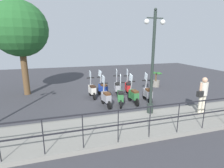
{
  "coord_description": "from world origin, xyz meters",
  "views": [
    {
      "loc": [
        -8.79,
        3.14,
        3.19
      ],
      "look_at": [
        0.2,
        0.5,
        0.9
      ],
      "focal_mm": 28.0,
      "sensor_mm": 36.0,
      "label": 1
    }
  ],
  "objects_px": {
    "lamp_post_near": "(152,70)",
    "potted_palm": "(156,81)",
    "scooter_near_1": "(133,95)",
    "scooter_near_2": "(120,96)",
    "tree_large": "(20,29)",
    "scooter_far_2": "(103,88)",
    "scooter_far_3": "(92,90)",
    "scooter_near_0": "(147,93)",
    "scooter_far_0": "(128,87)",
    "pedestrian_with_bag": "(203,93)",
    "scooter_near_3": "(106,97)",
    "scooter_far_1": "(117,87)"
  },
  "relations": [
    {
      "from": "potted_palm",
      "to": "pedestrian_with_bag",
      "type": "bearing_deg",
      "value": 171.37
    },
    {
      "from": "scooter_far_2",
      "to": "scooter_far_3",
      "type": "height_order",
      "value": "same"
    },
    {
      "from": "lamp_post_near",
      "to": "potted_palm",
      "type": "bearing_deg",
      "value": -32.59
    },
    {
      "from": "pedestrian_with_bag",
      "to": "scooter_near_0",
      "type": "bearing_deg",
      "value": 19.83
    },
    {
      "from": "potted_palm",
      "to": "scooter_near_3",
      "type": "relative_size",
      "value": 0.69
    },
    {
      "from": "tree_large",
      "to": "scooter_far_3",
      "type": "distance_m",
      "value": 5.35
    },
    {
      "from": "pedestrian_with_bag",
      "to": "potted_palm",
      "type": "distance_m",
      "value": 5.27
    },
    {
      "from": "lamp_post_near",
      "to": "potted_palm",
      "type": "height_order",
      "value": "lamp_post_near"
    },
    {
      "from": "potted_palm",
      "to": "scooter_far_3",
      "type": "relative_size",
      "value": 0.69
    },
    {
      "from": "scooter_near_3",
      "to": "scooter_far_0",
      "type": "relative_size",
      "value": 1.0
    },
    {
      "from": "scooter_far_0",
      "to": "lamp_post_near",
      "type": "bearing_deg",
      "value": -174.08
    },
    {
      "from": "pedestrian_with_bag",
      "to": "scooter_far_2",
      "type": "height_order",
      "value": "pedestrian_with_bag"
    },
    {
      "from": "scooter_near_3",
      "to": "scooter_far_3",
      "type": "height_order",
      "value": "same"
    },
    {
      "from": "scooter_near_0",
      "to": "scooter_near_1",
      "type": "xyz_separation_m",
      "value": [
        -0.05,
        0.85,
        0.0
      ]
    },
    {
      "from": "pedestrian_with_bag",
      "to": "scooter_near_2",
      "type": "bearing_deg",
      "value": 42.33
    },
    {
      "from": "scooter_near_1",
      "to": "scooter_near_2",
      "type": "bearing_deg",
      "value": 89.4
    },
    {
      "from": "scooter_near_0",
      "to": "scooter_near_1",
      "type": "height_order",
      "value": "same"
    },
    {
      "from": "tree_large",
      "to": "lamp_post_near",
      "type": "bearing_deg",
      "value": -131.44
    },
    {
      "from": "lamp_post_near",
      "to": "scooter_far_2",
      "type": "relative_size",
      "value": 2.79
    },
    {
      "from": "scooter_near_0",
      "to": "scooter_far_0",
      "type": "xyz_separation_m",
      "value": [
        1.49,
        0.53,
        0.0
      ]
    },
    {
      "from": "scooter_near_1",
      "to": "scooter_far_1",
      "type": "relative_size",
      "value": 1.0
    },
    {
      "from": "pedestrian_with_bag",
      "to": "scooter_near_0",
      "type": "relative_size",
      "value": 1.03
    },
    {
      "from": "scooter_near_1",
      "to": "scooter_near_0",
      "type": "bearing_deg",
      "value": -90.32
    },
    {
      "from": "scooter_near_2",
      "to": "scooter_far_2",
      "type": "bearing_deg",
      "value": 33.57
    },
    {
      "from": "pedestrian_with_bag",
      "to": "scooter_far_3",
      "type": "height_order",
      "value": "pedestrian_with_bag"
    },
    {
      "from": "scooter_near_3",
      "to": "scooter_far_2",
      "type": "xyz_separation_m",
      "value": [
        1.68,
        -0.24,
        0.0
      ]
    },
    {
      "from": "tree_large",
      "to": "scooter_far_1",
      "type": "relative_size",
      "value": 3.54
    },
    {
      "from": "scooter_near_3",
      "to": "scooter_far_1",
      "type": "bearing_deg",
      "value": -41.75
    },
    {
      "from": "scooter_near_0",
      "to": "scooter_far_3",
      "type": "distance_m",
      "value": 3.14
    },
    {
      "from": "pedestrian_with_bag",
      "to": "scooter_far_3",
      "type": "xyz_separation_m",
      "value": [
        3.9,
        4.08,
        -0.6
      ]
    },
    {
      "from": "lamp_post_near",
      "to": "scooter_near_0",
      "type": "relative_size",
      "value": 2.79
    },
    {
      "from": "tree_large",
      "to": "scooter_far_2",
      "type": "xyz_separation_m",
      "value": [
        -1.71,
        -4.39,
        -3.37
      ]
    },
    {
      "from": "tree_large",
      "to": "scooter_far_0",
      "type": "bearing_deg",
      "value": -107.39
    },
    {
      "from": "tree_large",
      "to": "scooter_far_0",
      "type": "relative_size",
      "value": 3.54
    },
    {
      "from": "tree_large",
      "to": "scooter_near_1",
      "type": "bearing_deg",
      "value": -121.18
    },
    {
      "from": "tree_large",
      "to": "scooter_near_0",
      "type": "xyz_separation_m",
      "value": [
        -3.35,
        -6.47,
        -3.37
      ]
    },
    {
      "from": "potted_palm",
      "to": "scooter_near_3",
      "type": "xyz_separation_m",
      "value": [
        -2.84,
        4.44,
        0.04
      ]
    },
    {
      "from": "scooter_near_1",
      "to": "scooter_near_2",
      "type": "xyz_separation_m",
      "value": [
        -0.04,
        0.72,
        0.0
      ]
    },
    {
      "from": "scooter_near_3",
      "to": "scooter_far_1",
      "type": "relative_size",
      "value": 1.0
    },
    {
      "from": "scooter_near_0",
      "to": "scooter_near_2",
      "type": "distance_m",
      "value": 1.57
    },
    {
      "from": "scooter_far_1",
      "to": "scooter_near_1",
      "type": "bearing_deg",
      "value": -157.85
    },
    {
      "from": "scooter_near_1",
      "to": "scooter_far_3",
      "type": "xyz_separation_m",
      "value": [
        1.58,
        1.89,
        0.0
      ]
    },
    {
      "from": "scooter_near_3",
      "to": "scooter_far_2",
      "type": "distance_m",
      "value": 1.7
    },
    {
      "from": "scooter_near_0",
      "to": "scooter_far_2",
      "type": "relative_size",
      "value": 1.0
    },
    {
      "from": "tree_large",
      "to": "potted_palm",
      "type": "xyz_separation_m",
      "value": [
        -0.55,
        -8.59,
        -3.41
      ]
    },
    {
      "from": "potted_palm",
      "to": "scooter_far_1",
      "type": "xyz_separation_m",
      "value": [
        -1.12,
        3.3,
        0.04
      ]
    },
    {
      "from": "scooter_near_0",
      "to": "scooter_far_2",
      "type": "distance_m",
      "value": 2.65
    },
    {
      "from": "potted_palm",
      "to": "scooter_near_2",
      "type": "height_order",
      "value": "scooter_near_2"
    },
    {
      "from": "scooter_near_1",
      "to": "scooter_near_3",
      "type": "distance_m",
      "value": 1.47
    },
    {
      "from": "pedestrian_with_bag",
      "to": "scooter_far_1",
      "type": "height_order",
      "value": "pedestrian_with_bag"
    }
  ]
}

